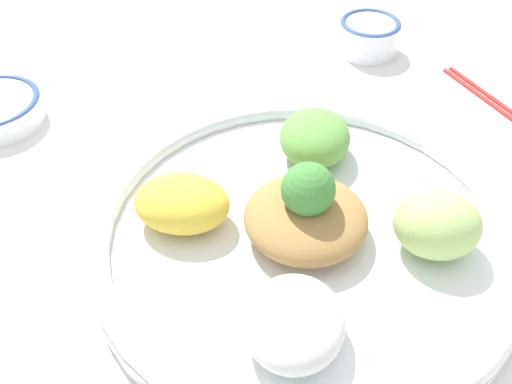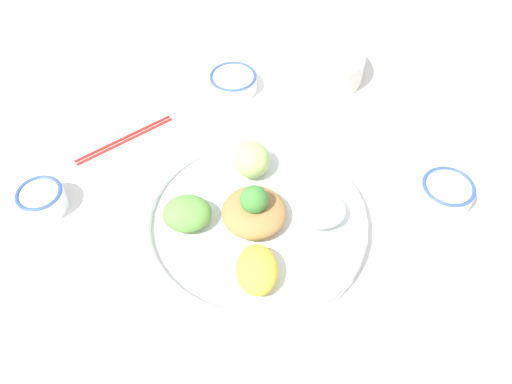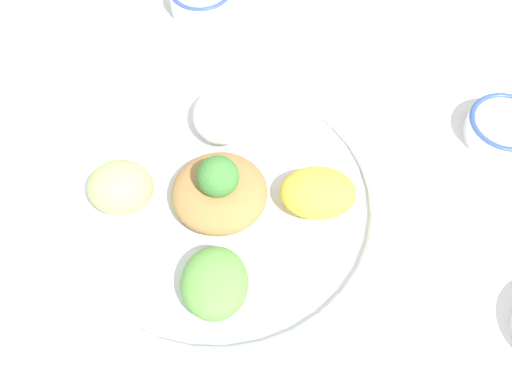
# 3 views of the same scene
# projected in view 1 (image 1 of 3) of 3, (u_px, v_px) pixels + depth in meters

# --- Properties ---
(ground_plane) EXTENTS (2.40, 2.40, 0.00)m
(ground_plane) POSITION_uv_depth(u_px,v_px,m) (280.00, 252.00, 0.57)
(ground_plane) COLOR white
(salad_platter) EXTENTS (0.40, 0.40, 0.10)m
(salad_platter) POSITION_uv_depth(u_px,v_px,m) (305.00, 231.00, 0.55)
(salad_platter) COLOR white
(salad_platter) RESTS_ON ground_plane
(rice_bowl_plain) EXTENTS (0.08, 0.08, 0.05)m
(rice_bowl_plain) POSITION_uv_depth(u_px,v_px,m) (369.00, 35.00, 0.82)
(rice_bowl_plain) COLOR white
(rice_bowl_plain) RESTS_ON ground_plane
(chopsticks_pair_near) EXTENTS (0.21, 0.07, 0.01)m
(chopsticks_pair_near) POSITION_uv_depth(u_px,v_px,m) (506.00, 110.00, 0.73)
(chopsticks_pair_near) COLOR red
(chopsticks_pair_near) RESTS_ON ground_plane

